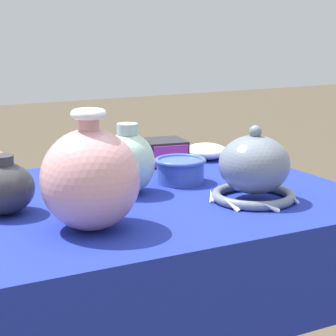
# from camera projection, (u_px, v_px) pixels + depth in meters

# --- Properties ---
(display_table) EXTENTS (0.93, 0.77, 0.71)m
(display_table) POSITION_uv_depth(u_px,v_px,m) (153.00, 227.00, 1.56)
(display_table) COLOR olive
(display_table) RESTS_ON ground_plane
(vase_tall_bulbous) EXTENTS (0.20, 0.20, 0.24)m
(vase_tall_bulbous) POSITION_uv_depth(u_px,v_px,m) (90.00, 178.00, 1.27)
(vase_tall_bulbous) COLOR #D19399
(vase_tall_bulbous) RESTS_ON display_table
(vase_dome_bell) EXTENTS (0.20, 0.21, 0.18)m
(vase_dome_bell) POSITION_uv_depth(u_px,v_px,m) (254.00, 170.00, 1.48)
(vase_dome_bell) COLOR slate
(vase_dome_bell) RESTS_ON display_table
(mosaic_tile_box) EXTENTS (0.13, 0.13, 0.07)m
(mosaic_tile_box) POSITION_uv_depth(u_px,v_px,m) (164.00, 152.00, 1.85)
(mosaic_tile_box) COLOR #232328
(mosaic_tile_box) RESTS_ON display_table
(jar_round_charcoal) EXTENTS (0.13, 0.13, 0.13)m
(jar_round_charcoal) POSITION_uv_depth(u_px,v_px,m) (4.00, 188.00, 1.38)
(jar_round_charcoal) COLOR #2D2D33
(jar_round_charcoal) RESTS_ON display_table
(bowl_shallow_ivory) EXTENTS (0.13, 0.13, 0.04)m
(bowl_shallow_ivory) POSITION_uv_depth(u_px,v_px,m) (206.00, 151.00, 1.93)
(bowl_shallow_ivory) COLOR white
(bowl_shallow_ivory) RESTS_ON display_table
(jar_round_celadon) EXTENTS (0.13, 0.13, 0.17)m
(jar_round_celadon) POSITION_uv_depth(u_px,v_px,m) (128.00, 162.00, 1.54)
(jar_round_celadon) COLOR #A8CCB7
(jar_round_celadon) RESTS_ON display_table
(cup_wide_cobalt) EXTENTS (0.13, 0.13, 0.06)m
(cup_wide_cobalt) POSITION_uv_depth(u_px,v_px,m) (180.00, 169.00, 1.65)
(cup_wide_cobalt) COLOR #3851A8
(cup_wide_cobalt) RESTS_ON display_table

